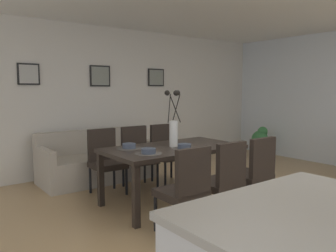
% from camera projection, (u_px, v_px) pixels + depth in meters
% --- Properties ---
extents(ground_plane, '(9.00, 9.00, 0.00)m').
position_uv_depth(ground_plane, '(247.00, 222.00, 3.77)').
color(ground_plane, tan).
extents(back_wall_panel, '(9.00, 0.10, 2.60)m').
position_uv_depth(back_wall_panel, '(110.00, 100.00, 6.21)').
color(back_wall_panel, silver).
rests_on(back_wall_panel, ground).
extents(dining_table, '(1.80, 0.98, 0.74)m').
position_uv_depth(dining_table, '(173.00, 152.00, 4.40)').
color(dining_table, black).
rests_on(dining_table, ground).
extents(dining_chair_near_left, '(0.44, 0.44, 0.92)m').
position_uv_depth(dining_chair_near_left, '(186.00, 186.00, 3.39)').
color(dining_chair_near_left, black).
rests_on(dining_chair_near_left, ground).
extents(dining_chair_near_right, '(0.45, 0.45, 0.92)m').
position_uv_depth(dining_chair_near_right, '(105.00, 158.00, 4.81)').
color(dining_chair_near_right, black).
rests_on(dining_chair_near_right, ground).
extents(dining_chair_far_left, '(0.45, 0.45, 0.92)m').
position_uv_depth(dining_chair_far_left, '(223.00, 178.00, 3.72)').
color(dining_chair_far_left, black).
rests_on(dining_chair_far_left, ground).
extents(dining_chair_far_right, '(0.46, 0.46, 0.92)m').
position_uv_depth(dining_chair_far_right, '(138.00, 154.00, 5.13)').
color(dining_chair_far_right, black).
rests_on(dining_chair_far_right, ground).
extents(dining_chair_mid_left, '(0.44, 0.44, 0.92)m').
position_uv_depth(dining_chair_mid_left, '(255.00, 170.00, 4.06)').
color(dining_chair_mid_left, black).
rests_on(dining_chair_mid_left, ground).
extents(dining_chair_mid_right, '(0.46, 0.46, 0.92)m').
position_uv_depth(dining_chair_mid_right, '(166.00, 150.00, 5.43)').
color(dining_chair_mid_right, black).
rests_on(dining_chair_mid_right, ground).
extents(centerpiece_vase, '(0.21, 0.23, 0.73)m').
position_uv_depth(centerpiece_vase, '(174.00, 125.00, 4.36)').
color(centerpiece_vase, white).
rests_on(centerpiece_vase, dining_table).
extents(placemat_near_left, '(0.32, 0.32, 0.01)m').
position_uv_depth(placemat_near_left, '(148.00, 154.00, 3.89)').
color(placemat_near_left, '#4C4742').
rests_on(placemat_near_left, dining_table).
extents(bowl_near_left, '(0.17, 0.17, 0.07)m').
position_uv_depth(bowl_near_left, '(148.00, 151.00, 3.89)').
color(bowl_near_left, '#475166').
rests_on(bowl_near_left, dining_table).
extents(placemat_near_right, '(0.32, 0.32, 0.01)m').
position_uv_depth(placemat_near_right, '(129.00, 148.00, 4.24)').
color(placemat_near_right, '#4C4742').
rests_on(placemat_near_right, dining_table).
extents(bowl_near_right, '(0.17, 0.17, 0.07)m').
position_uv_depth(bowl_near_right, '(129.00, 146.00, 4.24)').
color(bowl_near_right, '#475166').
rests_on(bowl_near_right, dining_table).
extents(placemat_far_left, '(0.32, 0.32, 0.01)m').
position_uv_depth(placemat_far_left, '(184.00, 149.00, 4.21)').
color(placemat_far_left, '#4C4742').
rests_on(placemat_far_left, dining_table).
extents(bowl_far_left, '(0.17, 0.17, 0.07)m').
position_uv_depth(bowl_far_left, '(184.00, 146.00, 4.21)').
color(bowl_far_left, '#475166').
rests_on(bowl_far_left, dining_table).
extents(sofa, '(1.78, 0.84, 0.80)m').
position_uv_depth(sofa, '(96.00, 163.00, 5.53)').
color(sofa, '#B2A899').
rests_on(sofa, ground).
extents(framed_picture_left, '(0.33, 0.03, 0.34)m').
position_uv_depth(framed_picture_left, '(29.00, 74.00, 5.24)').
color(framed_picture_left, black).
extents(framed_picture_center, '(0.38, 0.03, 0.37)m').
position_uv_depth(framed_picture_center, '(100.00, 76.00, 5.97)').
color(framed_picture_center, black).
extents(framed_picture_right, '(0.37, 0.03, 0.34)m').
position_uv_depth(framed_picture_right, '(156.00, 77.00, 6.70)').
color(framed_picture_right, black).
extents(potted_plant, '(0.36, 0.36, 0.67)m').
position_uv_depth(potted_plant, '(260.00, 140.00, 7.42)').
color(potted_plant, silver).
rests_on(potted_plant, ground).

